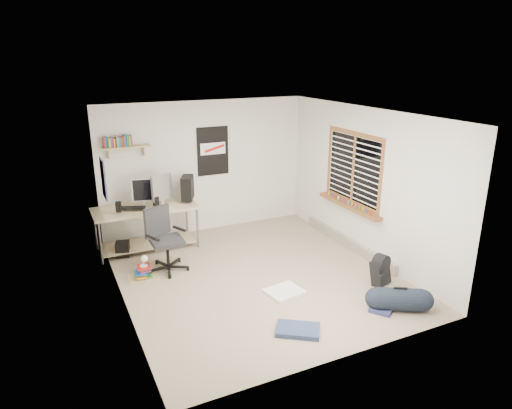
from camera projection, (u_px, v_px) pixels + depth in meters
name	position (u px, v px, depth m)	size (l,w,h in m)	color
floor	(256.00, 276.00, 7.12)	(4.00, 4.50, 0.01)	gray
ceiling	(256.00, 114.00, 6.33)	(4.00, 4.50, 0.01)	white
back_wall	(206.00, 167.00, 8.66)	(4.00, 0.01, 2.50)	silver
left_wall	(117.00, 219.00, 5.91)	(0.01, 4.50, 2.50)	silver
right_wall	(366.00, 184.00, 7.54)	(0.01, 4.50, 2.50)	silver
desk	(147.00, 229.00, 8.01)	(1.77, 0.78, 0.81)	#C9C18C
monitor_left	(143.00, 194.00, 7.78)	(0.38, 0.09, 0.41)	#ADACB1
monitor_right	(162.00, 192.00, 7.87)	(0.41, 0.10, 0.46)	#949498
pc_tower	(187.00, 188.00, 8.17)	(0.19, 0.40, 0.42)	black
keyboard	(133.00, 208.00, 7.72)	(0.42, 0.15, 0.02)	black
speaker_left	(119.00, 207.00, 7.52)	(0.09, 0.09, 0.17)	black
speaker_right	(156.00, 201.00, 7.81)	(0.08, 0.08, 0.17)	black
office_chair	(167.00, 241.00, 7.17)	(0.67, 0.67, 1.02)	#262528
wall_shelf	(126.00, 147.00, 7.81)	(0.80, 0.22, 0.24)	tan
poster_back_wall	(213.00, 151.00, 8.61)	(0.62, 0.03, 0.92)	black
poster_left_wall	(103.00, 179.00, 6.87)	(0.02, 0.42, 0.60)	navy
window	(353.00, 169.00, 7.71)	(0.10, 1.50, 1.26)	brown
baseboard_heater	(348.00, 243.00, 8.14)	(0.08, 2.50, 0.18)	#B7B2A8
backpack	(380.00, 272.00, 6.79)	(0.28, 0.22, 0.37)	black
duffel_bag	(399.00, 300.00, 6.13)	(0.31, 0.31, 0.61)	black
tshirt	(284.00, 292.00, 6.59)	(0.50, 0.42, 0.04)	white
jeans_a	(298.00, 330.00, 5.67)	(0.54, 0.34, 0.06)	navy
jeans_b	(382.00, 307.00, 6.18)	(0.37, 0.28, 0.05)	navy
book_stack	(142.00, 268.00, 7.02)	(0.46, 0.38, 0.32)	olive
desk_lamp	(143.00, 255.00, 6.94)	(0.11, 0.19, 0.19)	white
subwoofer	(123.00, 249.00, 7.75)	(0.22, 0.22, 0.25)	black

